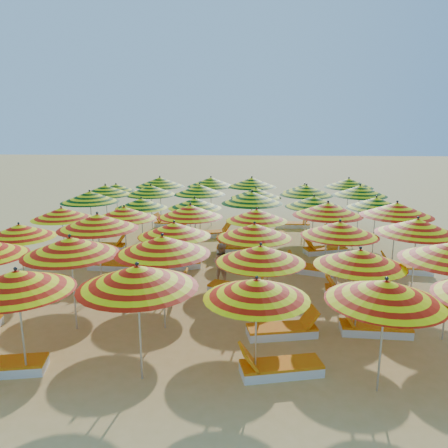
{
  "coord_description": "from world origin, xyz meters",
  "views": [
    {
      "loc": [
        0.91,
        -14.85,
        5.11
      ],
      "look_at": [
        0.0,
        0.5,
        1.6
      ],
      "focal_mm": 35.0,
      "sensor_mm": 36.0,
      "label": 1
    }
  ],
  "objects": [
    {
      "name": "lounger_7",
      "position": [
        -3.05,
        -2.21,
        0.15
      ],
      "size": [
        1.75,
        0.62,
        0.69
      ],
      "rotation": [
        0.0,
        0.0,
        0.02
      ],
      "color": "white",
      "rests_on": "ground"
    },
    {
      "name": "umbrella_32",
      "position": [
        -1.37,
        4.79,
        2.22
      ],
      "size": [
        3.09,
        3.09,
        2.52
      ],
      "color": "silver",
      "rests_on": "ground"
    },
    {
      "name": "umbrella_33",
      "position": [
        1.19,
        4.56,
        2.12
      ],
      "size": [
        2.31,
        2.31,
        2.41
      ],
      "color": "silver",
      "rests_on": "ground"
    },
    {
      "name": "umbrella_41",
      "position": [
        5.84,
        7.15,
        2.26
      ],
      "size": [
        2.93,
        2.93,
        2.57
      ],
      "color": "silver",
      "rests_on": "ground"
    },
    {
      "name": "umbrella_19",
      "position": [
        -3.46,
        -0.13,
        2.09
      ],
      "size": [
        2.6,
        2.6,
        2.38
      ],
      "color": "silver",
      "rests_on": "ground"
    },
    {
      "name": "lounger_6",
      "position": [
        -5.49,
        -2.57,
        0.15
      ],
      "size": [
        1.82,
        1.0,
        0.69
      ],
      "rotation": [
        0.0,
        0.0,
        3.4
      ],
      "color": "white",
      "rests_on": "ground"
    },
    {
      "name": "umbrella_20",
      "position": [
        -1.17,
        0.15,
        2.13
      ],
      "size": [
        2.73,
        2.73,
        2.42
      ],
      "color": "silver",
      "rests_on": "ground"
    },
    {
      "name": "umbrella_29",
      "position": [
        5.84,
        2.21,
        2.14
      ],
      "size": [
        2.58,
        2.58,
        2.43
      ],
      "color": "silver",
      "rests_on": "ground"
    },
    {
      "name": "umbrella_28",
      "position": [
        3.46,
        2.35,
        2.13
      ],
      "size": [
        2.92,
        2.92,
        2.42
      ],
      "color": "silver",
      "rests_on": "ground"
    },
    {
      "name": "lounger_19",
      "position": [
        -0.77,
        4.83,
        0.15
      ],
      "size": [
        1.82,
        1.03,
        0.69
      ],
      "rotation": [
        0.0,
        0.0,
        0.28
      ],
      "color": "white",
      "rests_on": "ground"
    },
    {
      "name": "umbrella_13",
      "position": [
        -3.65,
        -2.28,
        2.26
      ],
      "size": [
        2.97,
        2.97,
        2.57
      ],
      "color": "silver",
      "rests_on": "ground"
    },
    {
      "name": "lounger_10",
      "position": [
        4.07,
        -2.14,
        0.15
      ],
      "size": [
        1.79,
        0.77,
        0.69
      ],
      "rotation": [
        0.0,
        0.0,
        3.03
      ],
      "color": "white",
      "rests_on": "ground"
    },
    {
      "name": "umbrella_17",
      "position": [
        5.8,
        -2.18,
        2.22
      ],
      "size": [
        2.39,
        2.39,
        2.52
      ],
      "color": "silver",
      "rests_on": "ground"
    },
    {
      "name": "umbrella_30",
      "position": [
        -5.62,
        4.41,
        2.22
      ],
      "size": [
        2.7,
        2.7,
        2.52
      ],
      "color": "silver",
      "rests_on": "ground"
    },
    {
      "name": "umbrella_37",
      "position": [
        -3.59,
        6.72,
        2.3
      ],
      "size": [
        3.28,
        3.28,
        2.62
      ],
      "color": "silver",
      "rests_on": "ground"
    },
    {
      "name": "lounger_18",
      "position": [
        3.96,
        2.36,
        0.15
      ],
      "size": [
        1.83,
        1.06,
        0.69
      ],
      "rotation": [
        0.0,
        0.0,
        3.44
      ],
      "color": "white",
      "rests_on": "ground"
    },
    {
      "name": "lounger_23",
      "position": [
        -3.09,
        6.69,
        0.15
      ],
      "size": [
        1.8,
        0.86,
        0.69
      ],
      "rotation": [
        0.0,
        0.0,
        2.97
      ],
      "color": "white",
      "rests_on": "ground"
    },
    {
      "name": "umbrella_1",
      "position": [
        -3.66,
        -6.97,
        2.1
      ],
      "size": [
        2.89,
        2.89,
        2.39
      ],
      "color": "silver",
      "rests_on": "ground"
    },
    {
      "name": "lounger_24",
      "position": [
        3.16,
        6.9,
        0.15
      ],
      "size": [
        1.75,
        0.64,
        0.69
      ],
      "rotation": [
        0.0,
        0.0,
        -0.03
      ],
      "color": "white",
      "rests_on": "ground"
    },
    {
      "name": "lounger_14",
      "position": [
        3.02,
        -0.07,
        0.15
      ],
      "size": [
        1.82,
        1.17,
        0.69
      ],
      "rotation": [
        0.0,
        0.0,
        2.77
      ],
      "color": "white",
      "rests_on": "ground"
    },
    {
      "name": "lounger_12",
      "position": [
        -4.06,
        -0.07,
        0.15
      ],
      "size": [
        1.77,
        0.7,
        0.69
      ],
      "rotation": [
        0.0,
        0.0,
        3.07
      ],
      "color": "white",
      "rests_on": "ground"
    },
    {
      "name": "umbrella_7",
      "position": [
        -3.46,
        -4.8,
        2.21
      ],
      "size": [
        2.67,
        2.67,
        2.51
      ],
      "color": "silver",
      "rests_on": "ground"
    },
    {
      "name": "umbrella_40",
      "position": [
        3.66,
        7.05,
        2.0
      ],
      "size": [
        2.23,
        2.23,
        2.27
      ],
      "color": "silver",
      "rests_on": "ground"
    },
    {
      "name": "umbrella_21",
      "position": [
        1.17,
        0.12,
        2.02
      ],
      "size": [
        2.43,
        2.43,
        2.3
      ],
      "color": "silver",
      "rests_on": "ground"
    },
    {
      "name": "umbrella_9",
      "position": [
        1.2,
        -4.67,
        2.05
      ],
      "size": [
        2.76,
        2.76,
        2.33
      ],
      "color": "silver",
      "rests_on": "ground"
    },
    {
      "name": "umbrella_3",
      "position": [
        1.07,
        -6.78,
        1.97
      ],
      "size": [
        2.81,
        2.81,
        2.24
      ],
      "color": "silver",
      "rests_on": "ground"
    },
    {
      "name": "umbrella_23",
      "position": [
        5.93,
        0.09,
        2.29
      ],
      "size": [
        3.13,
        3.13,
        2.6
      ],
      "color": "silver",
      "rests_on": "ground"
    },
    {
      "name": "lounger_8",
      "position": [
        -1.83,
        -2.05,
        0.15
      ],
      "size": [
        1.75,
        0.64,
        0.69
      ],
      "rotation": [
        0.0,
        0.0,
        0.03
      ],
      "color": "white",
      "rests_on": "ground"
    },
    {
      "name": "umbrella_25",
      "position": [
        -3.51,
        2.48,
        1.98
      ],
      "size": [
        2.38,
        2.38,
        2.25
      ],
      "color": "silver",
      "rests_on": "ground"
    },
    {
      "name": "umbrella_8",
      "position": [
        -1.22,
        -4.59,
        2.21
      ],
      "size": [
        2.48,
        2.48,
        2.51
      ],
      "color": "silver",
      "rests_on": "ground"
    },
    {
      "name": "umbrella_16",
      "position": [
        3.57,
        -2.24,
        2.13
      ],
      "size": [
        2.5,
        2.5,
        2.41
      ],
      "color": "silver",
      "rests_on": "ground"
    },
    {
      "name": "umbrella_39",
      "position": [
        1.01,
        6.83,
        2.3
      ],
      "size": [
        2.6,
        2.6,
        2.62
      ],
      "color": "silver",
      "rests_on": "ground"
    },
    {
      "name": "umbrella_14",
      "position": [
        -1.33,
        -2.29,
        2.05
      ],
      "size": [
        2.79,
        2.79,
        2.33
      ],
      "color": "silver",
      "rests_on": "ground"
    },
    {
      "name": "umbrella_38",
      "position": [
        -1.06,
        7.13,
        2.27
      ],
      "size": [
        2.55,
        2.55,
        2.58
      ],
      "color": "silver",
      "rests_on": "ground"
    },
    {
      "name": "umbrella_22",
      "position": [
        3.62,
        0.15,
        2.26
      ],
      "size": [
        3.11,
        3.11,
        2.56
      ],
      "color": "silver",
      "rests_on": "ground"
    },
    {
      "name": "lounger_2",
      "position": [
        1.58,
        -6.58,
        0.15
      ],
      "size": [
        1.82,
        0.95,
        0.69
      ],
      "rotation": [
        0.0,
        0.0,
        3.36
      ],
      "color": "white",
      "rests_on": "ground"
    },
    {
      "name": "lounger_5",
      "position": [
        4.05,
        -4.61,
        0.15
      ],
      "size": [
        1.76,
        0.66,
        0.69
      ],
      "rotation": [
        0.0,
        0.0,
        3.09
      ],
      "color": "white",
      "rests_on": "ground"
    },
    {
      "name": "umbrella_26",
      "position": [
        -1.29,
        2.38,
        2.02
      ],
      "size": [
        2.81,
        2.81,
        2.3
      ],
      "color": "silver",
      "rests_on": "ground"
    },
    {
      "name": "lounger_20",
      "position": [
        1.7,
        4.7,
        0.15
      ],
      "size": [
        1.82,
        0.95,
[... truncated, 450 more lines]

